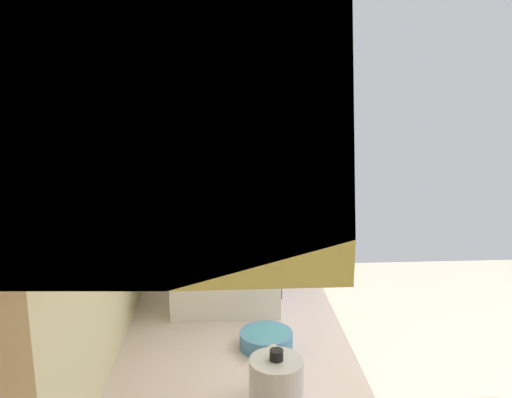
{
  "coord_description": "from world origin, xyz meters",
  "views": [
    {
      "loc": [
        -1.59,
        1.29,
        1.64
      ],
      "look_at": [
        -0.05,
        1.2,
        1.3
      ],
      "focal_mm": 36.31,
      "sensor_mm": 36.0,
      "label": 1
    }
  ],
  "objects_px": {
    "bowl": "(266,339)",
    "microwave": "(226,247)",
    "kettle": "(276,384)",
    "oven_range": "(228,281)"
  },
  "relations": [
    {
      "from": "bowl",
      "to": "microwave",
      "type": "bearing_deg",
      "value": 14.12
    },
    {
      "from": "microwave",
      "to": "bowl",
      "type": "height_order",
      "value": "microwave"
    },
    {
      "from": "bowl",
      "to": "kettle",
      "type": "xyz_separation_m",
      "value": [
        -0.28,
        0.0,
        0.04
      ]
    },
    {
      "from": "oven_range",
      "to": "bowl",
      "type": "distance_m",
      "value": 1.7
    },
    {
      "from": "microwave",
      "to": "kettle",
      "type": "height_order",
      "value": "microwave"
    },
    {
      "from": "bowl",
      "to": "kettle",
      "type": "bearing_deg",
      "value": 180.0
    },
    {
      "from": "oven_range",
      "to": "kettle",
      "type": "bearing_deg",
      "value": -176.94
    },
    {
      "from": "oven_range",
      "to": "microwave",
      "type": "distance_m",
      "value": 1.34
    },
    {
      "from": "oven_range",
      "to": "kettle",
      "type": "distance_m",
      "value": 1.98
    },
    {
      "from": "oven_range",
      "to": "microwave",
      "type": "relative_size",
      "value": 2.04
    }
  ]
}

